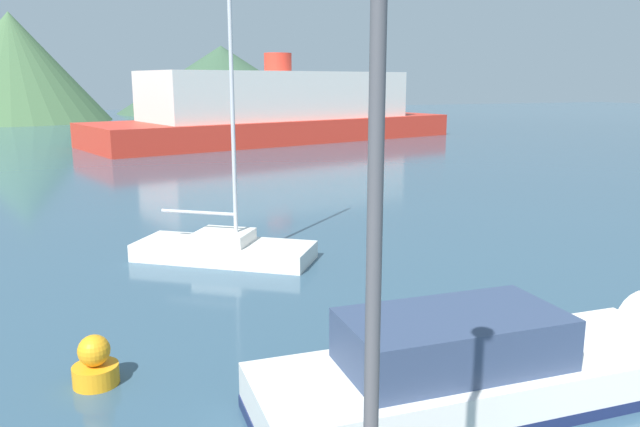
{
  "coord_description": "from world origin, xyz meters",
  "views": [
    {
      "loc": [
        -7.63,
        -3.88,
        5.31
      ],
      "look_at": [
        -0.45,
        14.0,
        1.2
      ],
      "focal_mm": 35.0,
      "sensor_mm": 36.0,
      "label": 1
    }
  ],
  "objects_px": {
    "motorboat_near": "(528,365)",
    "buoy_marker": "(95,364)",
    "streetlamp": "(376,172)",
    "sailboat_inner": "(224,246)",
    "ferry_distant": "(278,110)"
  },
  "relations": [
    {
      "from": "motorboat_near",
      "to": "buoy_marker",
      "type": "bearing_deg",
      "value": 158.77
    },
    {
      "from": "streetlamp",
      "to": "motorboat_near",
      "type": "relative_size",
      "value": 0.66
    },
    {
      "from": "streetlamp",
      "to": "sailboat_inner",
      "type": "distance_m",
      "value": 14.7
    },
    {
      "from": "ferry_distant",
      "to": "buoy_marker",
      "type": "xyz_separation_m",
      "value": [
        -17.52,
        -42.92,
        -2.32
      ]
    },
    {
      "from": "streetlamp",
      "to": "buoy_marker",
      "type": "bearing_deg",
      "value": 105.55
    },
    {
      "from": "streetlamp",
      "to": "sailboat_inner",
      "type": "xyz_separation_m",
      "value": [
        2.03,
        13.93,
        -4.24
      ]
    },
    {
      "from": "streetlamp",
      "to": "sailboat_inner",
      "type": "relative_size",
      "value": 0.64
    },
    {
      "from": "streetlamp",
      "to": "motorboat_near",
      "type": "bearing_deg",
      "value": 37.91
    },
    {
      "from": "streetlamp",
      "to": "ferry_distant",
      "type": "relative_size",
      "value": 0.17
    },
    {
      "from": "motorboat_near",
      "to": "sailboat_inner",
      "type": "distance_m",
      "value": 10.46
    },
    {
      "from": "motorboat_near",
      "to": "ferry_distant",
      "type": "bearing_deg",
      "value": 79.82
    },
    {
      "from": "motorboat_near",
      "to": "sailboat_inner",
      "type": "xyz_separation_m",
      "value": [
        -2.96,
        10.03,
        -0.09
      ]
    },
    {
      "from": "ferry_distant",
      "to": "sailboat_inner",
      "type": "bearing_deg",
      "value": -125.36
    },
    {
      "from": "sailboat_inner",
      "to": "ferry_distant",
      "type": "bearing_deg",
      "value": 105.62
    },
    {
      "from": "ferry_distant",
      "to": "buoy_marker",
      "type": "relative_size",
      "value": 37.8
    }
  ]
}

